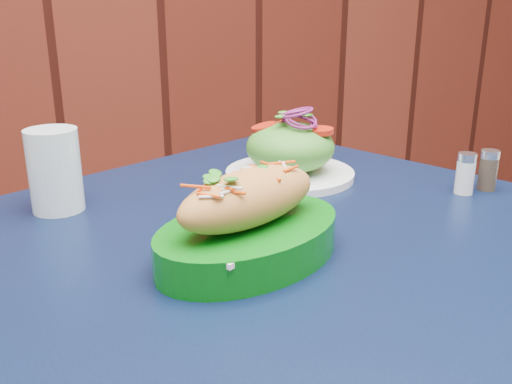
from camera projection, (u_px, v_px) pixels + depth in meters
name	position (u px, v px, depth m)	size (l,w,h in m)	color
cafe_table	(288.00, 289.00, 0.76)	(1.05, 1.05, 0.75)	black
banh_mi_basket	(249.00, 223.00, 0.64)	(0.29, 0.24, 0.11)	#07610E
salad_plate	(290.00, 152.00, 0.93)	(0.21, 0.21, 0.12)	white
water_glass	(55.00, 170.00, 0.79)	(0.07, 0.07, 0.12)	silver
salt_shaker	(465.00, 174.00, 0.86)	(0.03, 0.03, 0.06)	white
pepper_shaker	(488.00, 170.00, 0.88)	(0.03, 0.03, 0.06)	#3F3326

